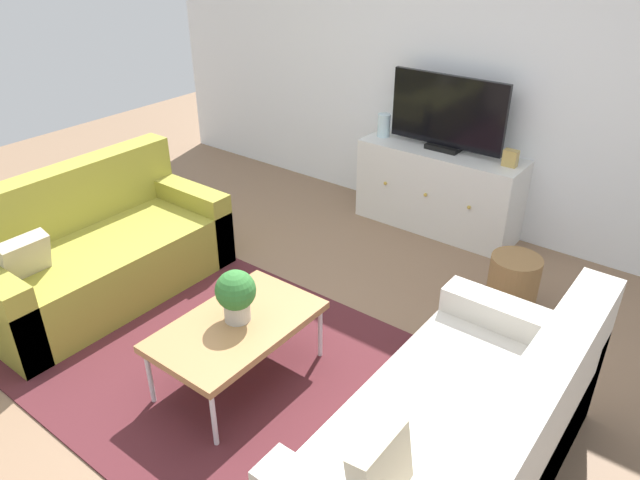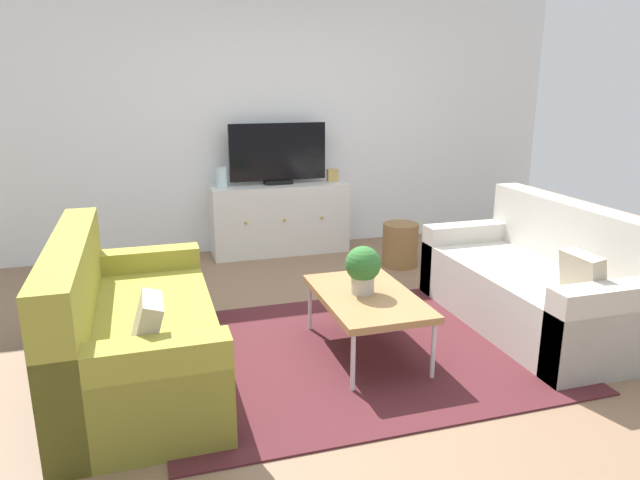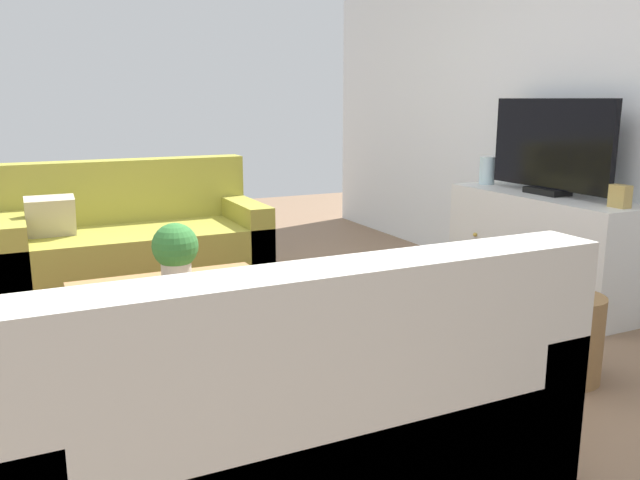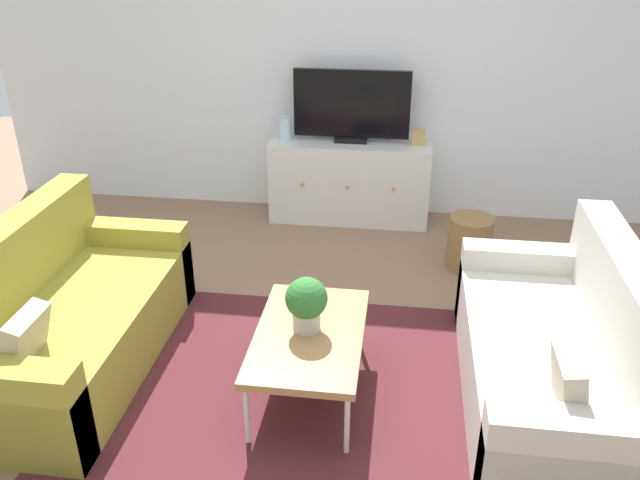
{
  "view_description": "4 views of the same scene",
  "coord_description": "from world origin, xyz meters",
  "px_view_note": "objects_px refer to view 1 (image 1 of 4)",
  "views": [
    {
      "loc": [
        2.06,
        -2.01,
        2.43
      ],
      "look_at": [
        0.0,
        0.67,
        0.55
      ],
      "focal_mm": 33.17,
      "sensor_mm": 36.0,
      "label": 1
    },
    {
      "loc": [
        -1.25,
        -3.42,
        1.74
      ],
      "look_at": [
        0.0,
        0.67,
        0.55
      ],
      "focal_mm": 32.55,
      "sensor_mm": 36.0,
      "label": 2
    },
    {
      "loc": [
        3.15,
        -0.84,
        1.32
      ],
      "look_at": [
        0.0,
        0.67,
        0.55
      ],
      "focal_mm": 36.07,
      "sensor_mm": 36.0,
      "label": 3
    },
    {
      "loc": [
        0.51,
        -3.06,
        2.42
      ],
      "look_at": [
        0.0,
        0.67,
        0.55
      ],
      "focal_mm": 36.25,
      "sensor_mm": 36.0,
      "label": 4
    }
  ],
  "objects_px": {
    "couch_left_side": "(95,254)",
    "glass_vase": "(384,125)",
    "tv_console": "(438,190)",
    "wicker_basket": "(513,284)",
    "couch_right_side": "(466,448)",
    "flat_screen_tv": "(447,114)",
    "coffee_table": "(237,327)",
    "potted_plant": "(236,294)",
    "mantel_clock": "(510,158)"
  },
  "relations": [
    {
      "from": "glass_vase",
      "to": "couch_left_side",
      "type": "bearing_deg",
      "value": -111.07
    },
    {
      "from": "potted_plant",
      "to": "wicker_basket",
      "type": "xyz_separation_m",
      "value": [
        1.01,
        1.61,
        -0.37
      ]
    },
    {
      "from": "couch_right_side",
      "to": "tv_console",
      "type": "relative_size",
      "value": 1.26
    },
    {
      "from": "couch_right_side",
      "to": "wicker_basket",
      "type": "bearing_deg",
      "value": 103.88
    },
    {
      "from": "coffee_table",
      "to": "potted_plant",
      "type": "distance_m",
      "value": 0.21
    },
    {
      "from": "tv_console",
      "to": "wicker_basket",
      "type": "distance_m",
      "value": 1.29
    },
    {
      "from": "tv_console",
      "to": "flat_screen_tv",
      "type": "xyz_separation_m",
      "value": [
        0.0,
        0.02,
        0.66
      ]
    },
    {
      "from": "glass_vase",
      "to": "wicker_basket",
      "type": "distance_m",
      "value": 1.86
    },
    {
      "from": "couch_left_side",
      "to": "flat_screen_tv",
      "type": "height_order",
      "value": "flat_screen_tv"
    },
    {
      "from": "potted_plant",
      "to": "couch_left_side",
      "type": "bearing_deg",
      "value": 178.48
    },
    {
      "from": "couch_right_side",
      "to": "mantel_clock",
      "type": "height_order",
      "value": "couch_right_side"
    },
    {
      "from": "mantel_clock",
      "to": "flat_screen_tv",
      "type": "bearing_deg",
      "value": 178.0
    },
    {
      "from": "wicker_basket",
      "to": "tv_console",
      "type": "bearing_deg",
      "value": 141.35
    },
    {
      "from": "flat_screen_tv",
      "to": "mantel_clock",
      "type": "height_order",
      "value": "flat_screen_tv"
    },
    {
      "from": "potted_plant",
      "to": "tv_console",
      "type": "height_order",
      "value": "potted_plant"
    },
    {
      "from": "glass_vase",
      "to": "coffee_table",
      "type": "bearing_deg",
      "value": -76.65
    },
    {
      "from": "mantel_clock",
      "to": "couch_right_side",
      "type": "bearing_deg",
      "value": -71.04
    },
    {
      "from": "coffee_table",
      "to": "couch_right_side",
      "type": "bearing_deg",
      "value": 2.84
    },
    {
      "from": "glass_vase",
      "to": "flat_screen_tv",
      "type": "bearing_deg",
      "value": 2.0
    },
    {
      "from": "flat_screen_tv",
      "to": "mantel_clock",
      "type": "distance_m",
      "value": 0.62
    },
    {
      "from": "couch_left_side",
      "to": "glass_vase",
      "type": "xyz_separation_m",
      "value": [
        0.91,
        2.37,
        0.52
      ]
    },
    {
      "from": "couch_left_side",
      "to": "potted_plant",
      "type": "bearing_deg",
      "value": -1.52
    },
    {
      "from": "coffee_table",
      "to": "flat_screen_tv",
      "type": "bearing_deg",
      "value": 90.16
    },
    {
      "from": "couch_right_side",
      "to": "mantel_clock",
      "type": "relative_size",
      "value": 13.41
    },
    {
      "from": "mantel_clock",
      "to": "coffee_table",
      "type": "bearing_deg",
      "value": -103.06
    },
    {
      "from": "tv_console",
      "to": "couch_left_side",
      "type": "bearing_deg",
      "value": -122.07
    },
    {
      "from": "flat_screen_tv",
      "to": "coffee_table",
      "type": "bearing_deg",
      "value": -89.84
    },
    {
      "from": "coffee_table",
      "to": "tv_console",
      "type": "height_order",
      "value": "tv_console"
    },
    {
      "from": "tv_console",
      "to": "glass_vase",
      "type": "relative_size",
      "value": 7.01
    },
    {
      "from": "wicker_basket",
      "to": "couch_left_side",
      "type": "bearing_deg",
      "value": -147.66
    },
    {
      "from": "couch_right_side",
      "to": "coffee_table",
      "type": "distance_m",
      "value": 1.39
    },
    {
      "from": "glass_vase",
      "to": "wicker_basket",
      "type": "height_order",
      "value": "glass_vase"
    },
    {
      "from": "flat_screen_tv",
      "to": "mantel_clock",
      "type": "bearing_deg",
      "value": -2.0
    },
    {
      "from": "flat_screen_tv",
      "to": "couch_right_side",
      "type": "bearing_deg",
      "value": -59.89
    },
    {
      "from": "flat_screen_tv",
      "to": "wicker_basket",
      "type": "xyz_separation_m",
      "value": [
        1.0,
        -0.82,
        -0.81
      ]
    },
    {
      "from": "coffee_table",
      "to": "wicker_basket",
      "type": "relative_size",
      "value": 2.33
    },
    {
      "from": "flat_screen_tv",
      "to": "mantel_clock",
      "type": "xyz_separation_m",
      "value": [
        0.57,
        -0.02,
        -0.24
      ]
    },
    {
      "from": "couch_left_side",
      "to": "couch_right_side",
      "type": "distance_m",
      "value": 2.88
    },
    {
      "from": "glass_vase",
      "to": "mantel_clock",
      "type": "bearing_deg",
      "value": 0.0
    },
    {
      "from": "tv_console",
      "to": "flat_screen_tv",
      "type": "bearing_deg",
      "value": 90.0
    },
    {
      "from": "tv_console",
      "to": "glass_vase",
      "type": "height_order",
      "value": "glass_vase"
    },
    {
      "from": "couch_left_side",
      "to": "coffee_table",
      "type": "distance_m",
      "value": 1.5
    },
    {
      "from": "couch_right_side",
      "to": "couch_left_side",
      "type": "bearing_deg",
      "value": 180.0
    },
    {
      "from": "glass_vase",
      "to": "wicker_basket",
      "type": "xyz_separation_m",
      "value": [
        1.57,
        -0.8,
        -0.6
      ]
    },
    {
      "from": "couch_left_side",
      "to": "mantel_clock",
      "type": "height_order",
      "value": "couch_left_side"
    },
    {
      "from": "couch_left_side",
      "to": "flat_screen_tv",
      "type": "relative_size",
      "value": 1.77
    },
    {
      "from": "couch_right_side",
      "to": "wicker_basket",
      "type": "xyz_separation_m",
      "value": [
        -0.39,
        1.57,
        -0.09
      ]
    },
    {
      "from": "mantel_clock",
      "to": "glass_vase",
      "type": "bearing_deg",
      "value": 180.0
    },
    {
      "from": "couch_left_side",
      "to": "glass_vase",
      "type": "relative_size",
      "value": 8.82
    },
    {
      "from": "potted_plant",
      "to": "flat_screen_tv",
      "type": "distance_m",
      "value": 2.47
    }
  ]
}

